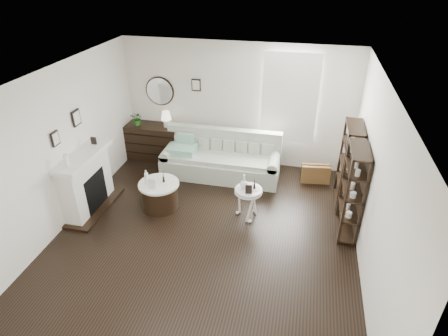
% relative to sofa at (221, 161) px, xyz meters
% --- Properties ---
extents(room, '(5.50, 5.50, 5.50)m').
position_rel_sofa_xyz_m(room, '(0.93, 0.62, 1.28)').
color(room, black).
rests_on(room, ground).
extents(fireplace, '(0.50, 1.40, 1.84)m').
position_rel_sofa_xyz_m(fireplace, '(-2.11, -1.78, 0.22)').
color(fireplace, white).
rests_on(fireplace, ground).
extents(shelf_unit_far, '(0.30, 0.80, 1.60)m').
position_rel_sofa_xyz_m(shelf_unit_far, '(2.53, -0.53, 0.48)').
color(shelf_unit_far, black).
rests_on(shelf_unit_far, ground).
extents(shelf_unit_near, '(0.30, 0.80, 1.60)m').
position_rel_sofa_xyz_m(shelf_unit_near, '(2.53, -1.43, 0.48)').
color(shelf_unit_near, black).
rests_on(shelf_unit_near, ground).
extents(sofa, '(2.49, 0.86, 0.97)m').
position_rel_sofa_xyz_m(sofa, '(0.00, 0.00, 0.00)').
color(sofa, beige).
rests_on(sofa, ground).
extents(quilt, '(0.55, 0.45, 0.14)m').
position_rel_sofa_xyz_m(quilt, '(-0.81, -0.12, 0.25)').
color(quilt, '#268D60').
rests_on(quilt, sofa).
extents(suitcase, '(0.61, 0.27, 0.39)m').
position_rel_sofa_xyz_m(suitcase, '(2.00, 0.11, -0.12)').
color(suitcase, brown).
rests_on(suitcase, ground).
extents(dresser, '(1.24, 0.53, 0.83)m').
position_rel_sofa_xyz_m(dresser, '(-1.70, 0.39, 0.09)').
color(dresser, black).
rests_on(dresser, ground).
extents(table_lamp, '(0.29, 0.29, 0.36)m').
position_rel_sofa_xyz_m(table_lamp, '(-1.34, 0.39, 0.69)').
color(table_lamp, beige).
rests_on(table_lamp, dresser).
extents(potted_plant, '(0.30, 0.26, 0.31)m').
position_rel_sofa_xyz_m(potted_plant, '(-2.01, 0.34, 0.66)').
color(potted_plant, '#205C1A').
rests_on(potted_plant, dresser).
extents(drum_table, '(0.75, 0.75, 0.52)m').
position_rel_sofa_xyz_m(drum_table, '(-0.86, -1.45, -0.06)').
color(drum_table, black).
rests_on(drum_table, ground).
extents(pedestal_table, '(0.49, 0.49, 0.60)m').
position_rel_sofa_xyz_m(pedestal_table, '(0.81, -1.39, 0.22)').
color(pedestal_table, white).
rests_on(pedestal_table, ground).
extents(eiffel_drum, '(0.14, 0.14, 0.21)m').
position_rel_sofa_xyz_m(eiffel_drum, '(-0.77, -1.39, 0.31)').
color(eiffel_drum, black).
rests_on(eiffel_drum, drum_table).
extents(bottle_drum, '(0.07, 0.07, 0.30)m').
position_rel_sofa_xyz_m(bottle_drum, '(-1.04, -1.53, 0.35)').
color(bottle_drum, silver).
rests_on(bottle_drum, drum_table).
extents(card_frame_drum, '(0.14, 0.06, 0.18)m').
position_rel_sofa_xyz_m(card_frame_drum, '(-0.91, -1.63, 0.29)').
color(card_frame_drum, silver).
rests_on(card_frame_drum, drum_table).
extents(eiffel_ped, '(0.12, 0.12, 0.19)m').
position_rel_sofa_xyz_m(eiffel_ped, '(0.91, -1.36, 0.37)').
color(eiffel_ped, black).
rests_on(eiffel_ped, pedestal_table).
extents(flask_ped, '(0.14, 0.14, 0.26)m').
position_rel_sofa_xyz_m(flask_ped, '(0.73, -1.37, 0.41)').
color(flask_ped, silver).
rests_on(flask_ped, pedestal_table).
extents(card_frame_ped, '(0.13, 0.07, 0.16)m').
position_rel_sofa_xyz_m(card_frame_ped, '(0.83, -1.52, 0.35)').
color(card_frame_ped, black).
rests_on(card_frame_ped, pedestal_table).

